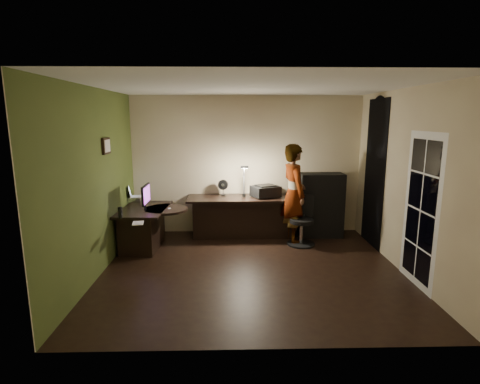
{
  "coord_description": "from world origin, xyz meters",
  "views": [
    {
      "loc": [
        -0.31,
        -5.35,
        2.27
      ],
      "look_at": [
        -0.15,
        1.05,
        1.0
      ],
      "focal_mm": 28.0,
      "sensor_mm": 36.0,
      "label": 1
    }
  ],
  "objects_px": {
    "cabinet": "(321,205)",
    "office_chair": "(302,221)",
    "desk_right": "(242,217)",
    "person": "(294,194)",
    "monitor": "(145,202)",
    "desk_left": "(145,228)"
  },
  "relations": [
    {
      "from": "desk_right",
      "to": "office_chair",
      "type": "bearing_deg",
      "value": -25.83
    },
    {
      "from": "desk_right",
      "to": "person",
      "type": "height_order",
      "value": "person"
    },
    {
      "from": "monitor",
      "to": "desk_left",
      "type": "bearing_deg",
      "value": 109.47
    },
    {
      "from": "desk_left",
      "to": "office_chair",
      "type": "bearing_deg",
      "value": 4.03
    },
    {
      "from": "desk_right",
      "to": "monitor",
      "type": "height_order",
      "value": "monitor"
    },
    {
      "from": "desk_left",
      "to": "monitor",
      "type": "height_order",
      "value": "monitor"
    },
    {
      "from": "cabinet",
      "to": "office_chair",
      "type": "xyz_separation_m",
      "value": [
        -0.47,
        -0.52,
        -0.16
      ]
    },
    {
      "from": "cabinet",
      "to": "office_chair",
      "type": "bearing_deg",
      "value": -132.96
    },
    {
      "from": "desk_left",
      "to": "person",
      "type": "height_order",
      "value": "person"
    },
    {
      "from": "person",
      "to": "cabinet",
      "type": "bearing_deg",
      "value": -76.04
    },
    {
      "from": "desk_left",
      "to": "person",
      "type": "relative_size",
      "value": 0.68
    },
    {
      "from": "office_chair",
      "to": "person",
      "type": "relative_size",
      "value": 0.5
    },
    {
      "from": "desk_right",
      "to": "person",
      "type": "xyz_separation_m",
      "value": [
        0.93,
        -0.29,
        0.52
      ]
    },
    {
      "from": "desk_left",
      "to": "person",
      "type": "bearing_deg",
      "value": 8.6
    },
    {
      "from": "monitor",
      "to": "desk_right",
      "type": "bearing_deg",
      "value": 23.55
    },
    {
      "from": "desk_right",
      "to": "cabinet",
      "type": "xyz_separation_m",
      "value": [
        1.52,
        0.01,
        0.23
      ]
    },
    {
      "from": "desk_right",
      "to": "office_chair",
      "type": "relative_size",
      "value": 2.31
    },
    {
      "from": "desk_right",
      "to": "office_chair",
      "type": "distance_m",
      "value": 1.17
    },
    {
      "from": "office_chair",
      "to": "monitor",
      "type": "bearing_deg",
      "value": -155.31
    },
    {
      "from": "desk_right",
      "to": "cabinet",
      "type": "distance_m",
      "value": 1.54
    },
    {
      "from": "monitor",
      "to": "person",
      "type": "height_order",
      "value": "person"
    },
    {
      "from": "office_chair",
      "to": "person",
      "type": "height_order",
      "value": "person"
    }
  ]
}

